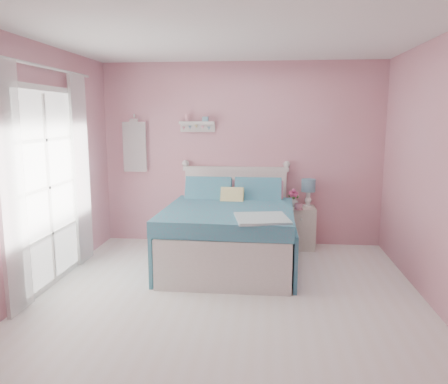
% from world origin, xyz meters
% --- Properties ---
extents(floor, '(4.50, 4.50, 0.00)m').
position_xyz_m(floor, '(0.00, 0.00, 0.00)').
color(floor, white).
rests_on(floor, ground).
extents(room_shell, '(4.50, 4.50, 4.50)m').
position_xyz_m(room_shell, '(0.00, 0.00, 1.58)').
color(room_shell, '#C98089').
rests_on(room_shell, floor).
extents(bed, '(1.58, 1.97, 1.13)m').
position_xyz_m(bed, '(-0.07, 1.27, 0.39)').
color(bed, silver).
rests_on(bed, floor).
extents(nightstand, '(0.41, 0.41, 0.59)m').
position_xyz_m(nightstand, '(0.85, 2.03, 0.30)').
color(nightstand, beige).
rests_on(nightstand, floor).
extents(table_lamp, '(0.19, 0.19, 0.39)m').
position_xyz_m(table_lamp, '(0.96, 2.09, 0.86)').
color(table_lamp, white).
rests_on(table_lamp, nightstand).
extents(vase, '(0.16, 0.16, 0.14)m').
position_xyz_m(vase, '(0.75, 2.08, 0.66)').
color(vase, silver).
rests_on(vase, nightstand).
extents(teacup, '(0.14, 0.14, 0.09)m').
position_xyz_m(teacup, '(0.81, 1.85, 0.63)').
color(teacup, '#C8869B').
rests_on(teacup, nightstand).
extents(roses, '(0.14, 0.11, 0.12)m').
position_xyz_m(roses, '(0.75, 2.08, 0.77)').
color(roses, '#CD4680').
rests_on(roses, vase).
extents(wall_shelf, '(0.50, 0.15, 0.25)m').
position_xyz_m(wall_shelf, '(-0.63, 2.19, 1.73)').
color(wall_shelf, silver).
rests_on(wall_shelf, room_shell).
extents(hanging_dress, '(0.34, 0.03, 0.72)m').
position_xyz_m(hanging_dress, '(-1.55, 2.18, 1.40)').
color(hanging_dress, white).
rests_on(hanging_dress, room_shell).
extents(french_door, '(0.04, 1.32, 2.16)m').
position_xyz_m(french_door, '(-1.97, 0.40, 1.07)').
color(french_door, silver).
rests_on(french_door, floor).
extents(curtain_near, '(0.04, 0.40, 2.32)m').
position_xyz_m(curtain_near, '(-1.92, -0.34, 1.18)').
color(curtain_near, white).
rests_on(curtain_near, floor).
extents(curtain_far, '(0.04, 0.40, 2.32)m').
position_xyz_m(curtain_far, '(-1.92, 1.14, 1.18)').
color(curtain_far, white).
rests_on(curtain_far, floor).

